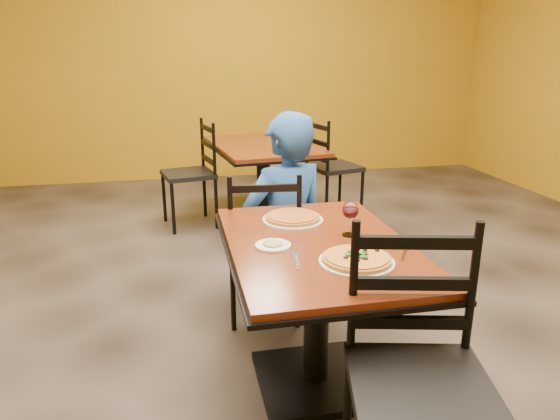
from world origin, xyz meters
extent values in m
cube|color=black|center=(0.00, 0.00, 0.00)|extent=(7.00, 8.00, 0.01)
cube|color=#B37813|center=(0.00, 4.00, 1.50)|extent=(7.00, 0.01, 3.00)
cube|color=maroon|center=(0.00, -0.50, 0.73)|extent=(0.80, 1.20, 0.03)
cube|color=black|center=(0.00, -0.50, 0.71)|extent=(0.83, 1.23, 0.02)
cylinder|color=black|center=(0.00, -0.50, 0.37)|extent=(0.12, 0.12, 0.66)
cube|color=black|center=(0.00, -0.50, 0.02)|extent=(0.55, 0.55, 0.04)
cube|color=maroon|center=(0.20, 2.08, 0.73)|extent=(1.03, 1.41, 0.03)
cube|color=black|center=(0.20, 2.08, 0.71)|extent=(1.07, 1.44, 0.02)
cylinder|color=black|center=(0.20, 2.08, 0.37)|extent=(0.13, 0.13, 0.66)
cube|color=black|center=(0.20, 2.08, 0.02)|extent=(0.67, 0.67, 0.04)
imported|color=navy|center=(0.07, 0.50, 0.61)|extent=(0.71, 0.58, 1.23)
cylinder|color=white|center=(0.09, -0.76, 0.76)|extent=(0.31, 0.31, 0.01)
cylinder|color=#8E340A|center=(0.09, -0.76, 0.77)|extent=(0.28, 0.28, 0.02)
cylinder|color=white|center=(-0.04, -0.18, 0.76)|extent=(0.31, 0.31, 0.01)
cylinder|color=#C16925|center=(-0.04, -0.18, 0.77)|extent=(0.28, 0.28, 0.02)
cylinder|color=white|center=(-0.21, -0.51, 0.76)|extent=(0.16, 0.16, 0.01)
cylinder|color=tan|center=(-0.21, -0.51, 0.76)|extent=(0.09, 0.09, 0.01)
cube|color=silver|center=(-0.15, -0.69, 0.75)|extent=(0.05, 0.19, 0.00)
cube|color=silver|center=(0.34, -0.69, 0.75)|extent=(0.12, 0.19, 0.00)
camera|label=1|loc=(-0.61, -2.57, 1.57)|focal=32.54mm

